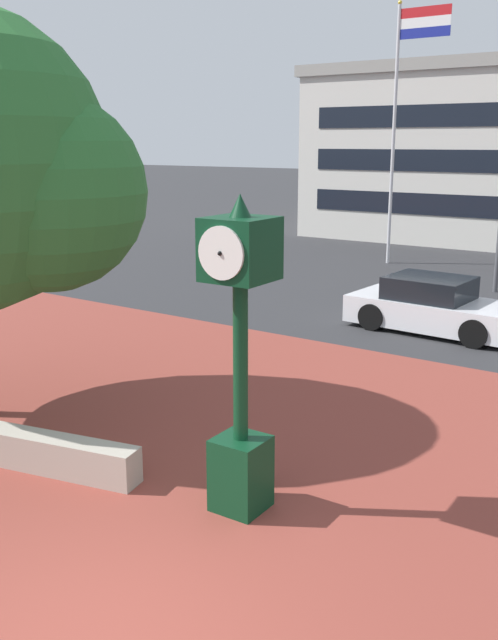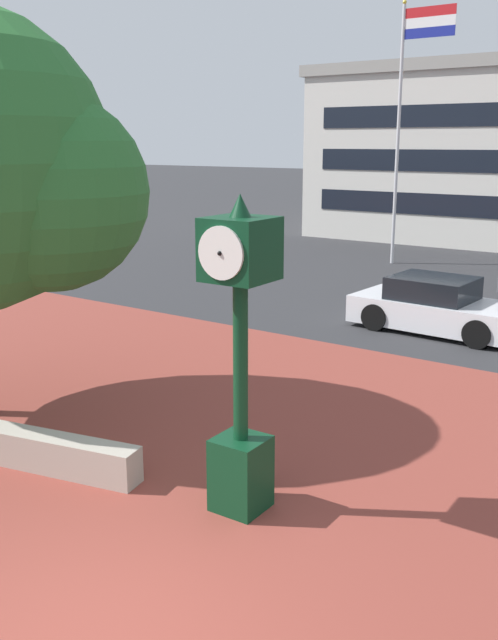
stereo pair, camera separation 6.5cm
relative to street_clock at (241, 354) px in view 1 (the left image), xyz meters
name	(u,v)px [view 1 (the left image)]	position (x,y,z in m)	size (l,w,h in m)	color
plaza_brick_paving	(271,509)	(0.32, 0.18, -1.96)	(44.00, 13.80, 0.01)	brown
planter_wall	(34,450)	(-2.98, -0.70, -1.72)	(3.20, 0.40, 0.50)	#ADA393
street_clock	(241,354)	(0.00, 0.00, 0.00)	(0.72, 0.83, 3.81)	#0C381E
car_street_near	(434,307)	(-1.09, 9.46, -1.40)	(4.09, 2.05, 1.28)	silver
flagpole_primary	(401,110)	(-5.73, 17.85, 3.46)	(1.89, 0.14, 9.01)	silver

